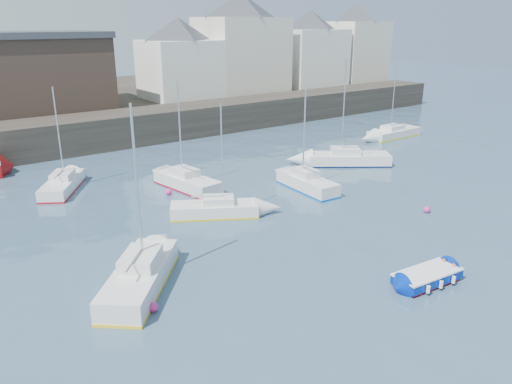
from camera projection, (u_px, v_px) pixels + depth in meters
water at (421, 297)px, 21.61m from camera, size 220.00×220.00×0.00m
quay_wall at (113, 130)px, 47.71m from camera, size 90.00×5.00×3.00m
land_strip at (58, 106)px, 61.41m from camera, size 90.00×32.00×2.80m
bldg_east_a at (241, 43)px, 61.93m from camera, size 13.36×13.36×11.80m
bldg_east_b at (309, 48)px, 68.06m from camera, size 11.88×11.88×9.95m
bldg_east_c at (355, 43)px, 72.97m from camera, size 11.14×11.14×10.95m
bldg_east_d at (179, 58)px, 56.95m from camera, size 11.14×11.14×8.95m
warehouse at (18, 72)px, 48.74m from camera, size 16.40×10.40×7.60m
blue_dinghy at (427, 277)px, 22.60m from camera, size 3.40×1.90×0.62m
sailboat_a at (140, 276)px, 22.17m from camera, size 5.64×6.05×8.16m
sailboat_b at (215, 209)px, 30.48m from camera, size 5.46×4.20×6.87m
sailboat_c at (307, 182)px, 35.18m from camera, size 2.10×5.43×6.99m
sailboat_d at (348, 158)px, 41.41m from camera, size 6.72×5.68×8.58m
sailboat_f at (187, 181)px, 35.43m from camera, size 2.65×5.96×7.49m
sailboat_g at (394, 133)px, 51.29m from camera, size 6.41×2.12×8.08m
sailboat_h at (63, 184)px, 35.08m from camera, size 4.50×5.64×7.15m
buoy_near at (153, 311)px, 20.52m from camera, size 0.43×0.43×0.43m
buoy_mid at (427, 213)px, 31.12m from camera, size 0.43×0.43×0.43m
buoy_far at (169, 195)px, 34.33m from camera, size 0.45×0.45×0.45m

